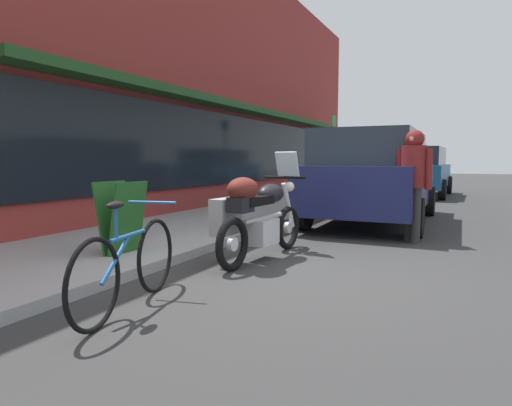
{
  "coord_description": "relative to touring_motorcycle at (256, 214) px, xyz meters",
  "views": [
    {
      "loc": [
        -4.69,
        -1.89,
        1.28
      ],
      "look_at": [
        0.64,
        0.68,
        0.7
      ],
      "focal_mm": 31.2,
      "sensor_mm": 36.0,
      "label": 1
    }
  ],
  "objects": [
    {
      "name": "parking_sign_pole",
      "position": [
        8.5,
        1.45,
        1.02
      ],
      "size": [
        0.44,
        0.07,
        2.54
      ],
      "color": "#59595B",
      "rests_on": "sidewalk_curb"
    },
    {
      "name": "ground_plane",
      "position": [
        -0.31,
        -0.52,
        -0.6
      ],
      "size": [
        80.0,
        80.0,
        0.0
      ],
      "primitive_type": "plane",
      "color": "#333333"
    },
    {
      "name": "parked_bicycle",
      "position": [
        -2.13,
        0.18,
        -0.21
      ],
      "size": [
        1.71,
        0.55,
        0.95
      ],
      "color": "black",
      "rests_on": "ground_plane"
    },
    {
      "name": "pedestrian_walking",
      "position": [
        2.22,
        -1.63,
        0.49
      ],
      "size": [
        0.46,
        0.55,
        1.73
      ],
      "color": "#2F2F2F",
      "rests_on": "ground_plane"
    },
    {
      "name": "parked_car_down_block",
      "position": [
        11.57,
        -0.7,
        0.31
      ],
      "size": [
        4.54,
        2.23,
        1.7
      ],
      "color": "#1E598C",
      "rests_on": "ground_plane"
    },
    {
      "name": "sandwich_board_sign",
      "position": [
        -0.8,
        1.47,
        -0.03
      ],
      "size": [
        0.55,
        0.41,
        0.89
      ],
      "color": "#1E511E",
      "rests_on": "sidewalk_curb"
    },
    {
      "name": "parked_minivan",
      "position": [
        4.15,
        -0.66,
        0.36
      ],
      "size": [
        4.9,
        2.22,
        1.82
      ],
      "color": "#191E4C",
      "rests_on": "ground_plane"
    },
    {
      "name": "sidewalk_curb",
      "position": [
        8.69,
        2.1,
        -0.54
      ],
      "size": [
        30.0,
        2.65,
        0.12
      ],
      "color": "#9A9A9A",
      "rests_on": "ground_plane"
    },
    {
      "name": "storefront_building",
      "position": [
        5.93,
        3.58,
        2.81
      ],
      "size": [
        20.48,
        0.9,
        6.97
      ],
      "color": "maroon",
      "rests_on": "ground_plane"
    },
    {
      "name": "touring_motorcycle",
      "position": [
        0.0,
        0.0,
        0.0
      ],
      "size": [
        2.08,
        0.76,
        1.39
      ],
      "color": "black",
      "rests_on": "ground_plane"
    }
  ]
}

